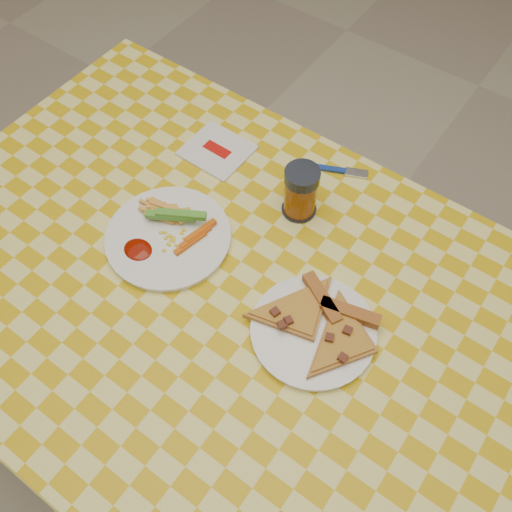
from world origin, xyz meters
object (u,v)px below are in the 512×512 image
object	(u,v)px
table	(221,306)
plate_right	(313,331)
plate_left	(168,238)
drink_glass	(301,192)

from	to	relation	value
table	plate_right	bearing A→B (deg)	7.26
plate_left	plate_right	xyz separation A→B (m)	(0.34, -0.00, 0.00)
table	plate_left	xyz separation A→B (m)	(-0.14, 0.03, 0.08)
table	drink_glass	xyz separation A→B (m)	(0.02, 0.24, 0.13)
drink_glass	table	bearing A→B (deg)	-94.97
plate_right	plate_left	bearing A→B (deg)	179.27
table	drink_glass	world-z (taller)	drink_glass
table	plate_left	size ratio (longest dim) A/B	5.36
plate_left	drink_glass	bearing A→B (deg)	51.76
table	drink_glass	size ratio (longest dim) A/B	11.24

